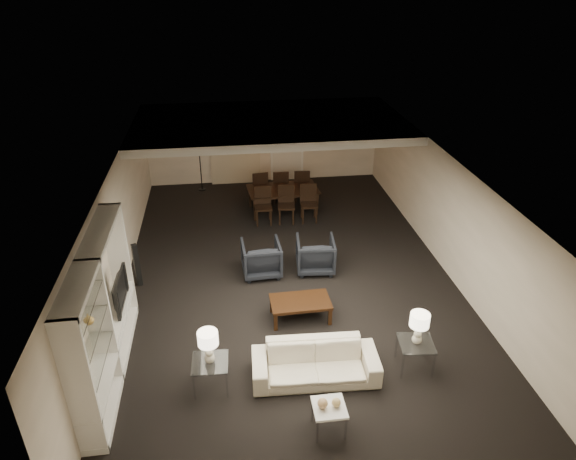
# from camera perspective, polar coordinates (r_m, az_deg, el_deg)

# --- Properties ---
(floor) EXTENTS (11.00, 11.00, 0.00)m
(floor) POSITION_cam_1_polar(r_m,az_deg,el_deg) (11.40, -0.00, -4.89)
(floor) COLOR black
(floor) RESTS_ON ground
(ceiling) EXTENTS (7.00, 11.00, 0.02)m
(ceiling) POSITION_cam_1_polar(r_m,az_deg,el_deg) (10.26, -0.00, 6.93)
(ceiling) COLOR silver
(ceiling) RESTS_ON ground
(wall_back) EXTENTS (7.00, 0.02, 2.50)m
(wall_back) POSITION_cam_1_polar(r_m,az_deg,el_deg) (15.83, -2.68, 9.76)
(wall_back) COLOR #C3B59D
(wall_back) RESTS_ON ground
(wall_front) EXTENTS (7.00, 0.02, 2.50)m
(wall_front) POSITION_cam_1_polar(r_m,az_deg,el_deg) (6.47, 7.00, -21.98)
(wall_front) COLOR #C3B59D
(wall_front) RESTS_ON ground
(wall_left) EXTENTS (0.02, 11.00, 2.50)m
(wall_left) POSITION_cam_1_polar(r_m,az_deg,el_deg) (10.92, -18.52, -0.45)
(wall_left) COLOR #C3B59D
(wall_left) RESTS_ON ground
(wall_right) EXTENTS (0.02, 11.00, 2.50)m
(wall_right) POSITION_cam_1_polar(r_m,az_deg,el_deg) (11.71, 17.24, 1.71)
(wall_right) COLOR #C3B59D
(wall_right) RESTS_ON ground
(ceiling_soffit) EXTENTS (7.00, 4.00, 0.20)m
(ceiling_soffit) POSITION_cam_1_polar(r_m,az_deg,el_deg) (13.59, -2.00, 11.77)
(ceiling_soffit) COLOR silver
(ceiling_soffit) RESTS_ON ceiling
(curtains) EXTENTS (1.50, 0.12, 2.40)m
(curtains) POSITION_cam_1_polar(r_m,az_deg,el_deg) (15.73, -5.96, 9.32)
(curtains) COLOR beige
(curtains) RESTS_ON wall_back
(door) EXTENTS (0.90, 0.05, 2.10)m
(door) POSITION_cam_1_polar(r_m,az_deg,el_deg) (15.94, -0.12, 9.16)
(door) COLOR silver
(door) RESTS_ON wall_back
(painting) EXTENTS (0.95, 0.04, 0.65)m
(painting) POSITION_cam_1_polar(r_m,az_deg,el_deg) (16.01, 4.95, 11.03)
(painting) COLOR #142D38
(painting) RESTS_ON wall_back
(media_unit) EXTENTS (0.38, 3.40, 2.35)m
(media_unit) POSITION_cam_1_polar(r_m,az_deg,el_deg) (8.76, -19.83, -8.84)
(media_unit) COLOR white
(media_unit) RESTS_ON wall_left
(pendant_light) EXTENTS (0.52, 0.52, 0.24)m
(pendant_light) POSITION_cam_1_polar(r_m,az_deg,el_deg) (13.76, -0.71, 9.91)
(pendant_light) COLOR #D8591E
(pendant_light) RESTS_ON ceiling_soffit
(sofa) EXTENTS (2.11, 0.91, 0.61)m
(sofa) POSITION_cam_1_polar(r_m,az_deg,el_deg) (8.71, 3.05, -14.52)
(sofa) COLOR beige
(sofa) RESTS_ON floor
(coffee_table) EXTENTS (1.15, 0.69, 0.41)m
(coffee_table) POSITION_cam_1_polar(r_m,az_deg,el_deg) (9.99, 1.37, -8.80)
(coffee_table) COLOR black
(coffee_table) RESTS_ON floor
(armchair_left) EXTENTS (0.86, 0.88, 0.77)m
(armchair_left) POSITION_cam_1_polar(r_m,az_deg,el_deg) (11.23, -2.99, -3.15)
(armchair_left) COLOR black
(armchair_left) RESTS_ON floor
(armchair_right) EXTENTS (0.90, 0.92, 0.77)m
(armchair_right) POSITION_cam_1_polar(r_m,az_deg,el_deg) (11.37, 3.05, -2.73)
(armchair_right) COLOR black
(armchair_right) RESTS_ON floor
(side_table_left) EXTENTS (0.59, 0.59, 0.53)m
(side_table_left) POSITION_cam_1_polar(r_m,az_deg,el_deg) (8.65, -8.53, -15.58)
(side_table_left) COLOR silver
(side_table_left) RESTS_ON floor
(side_table_right) EXTENTS (0.63, 0.63, 0.53)m
(side_table_right) POSITION_cam_1_polar(r_m,az_deg,el_deg) (9.14, 13.87, -13.35)
(side_table_right) COLOR silver
(side_table_right) RESTS_ON floor
(table_lamp_left) EXTENTS (0.33, 0.33, 0.59)m
(table_lamp_left) POSITION_cam_1_polar(r_m,az_deg,el_deg) (8.28, -8.81, -12.76)
(table_lamp_left) COLOR beige
(table_lamp_left) RESTS_ON side_table_left
(table_lamp_right) EXTENTS (0.34, 0.34, 0.59)m
(table_lamp_right) POSITION_cam_1_polar(r_m,az_deg,el_deg) (8.79, 14.29, -10.59)
(table_lamp_right) COLOR beige
(table_lamp_right) RESTS_ON side_table_right
(marble_table) EXTENTS (0.47, 0.47, 0.47)m
(marble_table) POSITION_cam_1_polar(r_m,az_deg,el_deg) (8.00, 4.54, -20.12)
(marble_table) COLOR white
(marble_table) RESTS_ON floor
(gold_gourd_a) EXTENTS (0.15, 0.15, 0.15)m
(gold_gourd_a) POSITION_cam_1_polar(r_m,az_deg,el_deg) (7.75, 3.87, -18.67)
(gold_gourd_a) COLOR tan
(gold_gourd_a) RESTS_ON marble_table
(gold_gourd_b) EXTENTS (0.13, 0.13, 0.13)m
(gold_gourd_b) POSITION_cam_1_polar(r_m,az_deg,el_deg) (7.80, 5.39, -18.54)
(gold_gourd_b) COLOR #DAB973
(gold_gourd_b) RESTS_ON marble_table
(television) EXTENTS (0.99, 0.13, 0.57)m
(television) POSITION_cam_1_polar(r_m,az_deg,el_deg) (9.52, -18.62, -6.45)
(television) COLOR black
(television) RESTS_ON media_unit
(vase_blue) EXTENTS (0.15, 0.15, 0.16)m
(vase_blue) POSITION_cam_1_polar(r_m,az_deg,el_deg) (7.78, -21.53, -14.85)
(vase_blue) COLOR #2734AB
(vase_blue) RESTS_ON media_unit
(vase_amber) EXTENTS (0.15, 0.15, 0.16)m
(vase_amber) POSITION_cam_1_polar(r_m,az_deg,el_deg) (7.93, -21.28, -9.24)
(vase_amber) COLOR gold
(vase_amber) RESTS_ON media_unit
(floor_speaker) EXTENTS (0.14, 0.14, 0.98)m
(floor_speaker) POSITION_cam_1_polar(r_m,az_deg,el_deg) (11.23, -16.44, -3.76)
(floor_speaker) COLOR black
(floor_speaker) RESTS_ON floor
(dining_table) EXTENTS (1.96, 1.19, 0.66)m
(dining_table) POSITION_cam_1_polar(r_m,az_deg,el_deg) (14.03, -0.53, 3.30)
(dining_table) COLOR black
(dining_table) RESTS_ON floor
(chair_nl) EXTENTS (0.47, 0.47, 0.98)m
(chair_nl) POSITION_cam_1_polar(r_m,az_deg,el_deg) (13.32, -2.75, 2.63)
(chair_nl) COLOR black
(chair_nl) RESTS_ON floor
(chair_nm) EXTENTS (0.50, 0.50, 0.98)m
(chair_nm) POSITION_cam_1_polar(r_m,az_deg,el_deg) (13.38, -0.19, 2.78)
(chair_nm) COLOR black
(chair_nm) RESTS_ON floor
(chair_nr) EXTENTS (0.48, 0.48, 0.98)m
(chair_nr) POSITION_cam_1_polar(r_m,az_deg,el_deg) (13.46, 2.35, 2.92)
(chair_nr) COLOR black
(chair_nr) RESTS_ON floor
(chair_fl) EXTENTS (0.50, 0.50, 0.98)m
(chair_fl) POSITION_cam_1_polar(r_m,az_deg,el_deg) (14.50, -3.22, 4.80)
(chair_fl) COLOR black
(chair_fl) RESTS_ON floor
(chair_fm) EXTENTS (0.46, 0.46, 0.98)m
(chair_fm) POSITION_cam_1_polar(r_m,az_deg,el_deg) (14.56, -0.85, 4.93)
(chair_fm) COLOR black
(chair_fm) RESTS_ON floor
(chair_fr) EXTENTS (0.48, 0.48, 0.98)m
(chair_fr) POSITION_cam_1_polar(r_m,az_deg,el_deg) (14.63, 1.49, 5.05)
(chair_fr) COLOR black
(chair_fr) RESTS_ON floor
(floor_lamp) EXTENTS (0.28, 0.28, 1.54)m
(floor_lamp) POSITION_cam_1_polar(r_m,az_deg,el_deg) (15.48, -9.72, 7.06)
(floor_lamp) COLOR black
(floor_lamp) RESTS_ON floor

